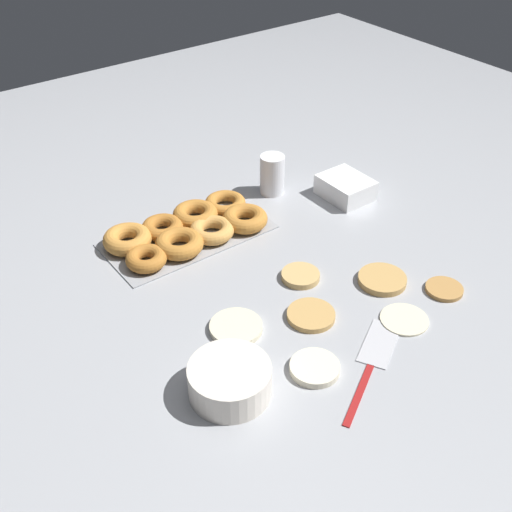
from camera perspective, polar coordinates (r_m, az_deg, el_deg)
ground_plane at (r=1.47m, az=3.73°, el=-2.11°), size 3.00×3.00×0.00m
pancake_0 at (r=1.37m, az=4.91°, el=-5.27°), size 0.10×0.10×0.01m
pancake_1 at (r=1.39m, az=13.06°, el=-5.45°), size 0.10×0.10×0.01m
pancake_2 at (r=1.26m, az=5.24°, el=-9.87°), size 0.10×0.10×0.01m
pancake_3 at (r=1.33m, az=-1.79°, el=-6.34°), size 0.11×0.11×0.01m
pancake_4 at (r=1.48m, az=11.16°, el=-2.07°), size 0.11×0.11×0.02m
pancake_5 at (r=1.47m, az=3.87°, el=-1.68°), size 0.09×0.09×0.01m
pancake_6 at (r=1.49m, az=16.39°, el=-2.84°), size 0.08×0.08×0.01m
donut_tray at (r=1.60m, az=-6.09°, el=2.36°), size 0.42×0.21×0.04m
batter_bowl at (r=1.20m, az=-2.35°, el=-10.98°), size 0.16×0.16×0.06m
container_stack at (r=1.77m, az=7.97°, el=6.04°), size 0.11×0.14×0.06m
paper_cup at (r=1.76m, az=1.45°, el=7.26°), size 0.07×0.07×0.11m
spatula at (r=1.31m, az=10.57°, el=-8.51°), size 0.27×0.18×0.01m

